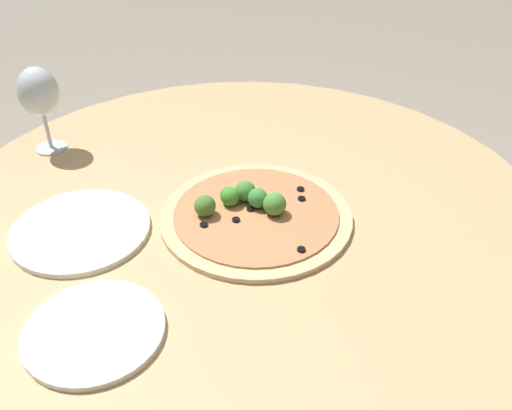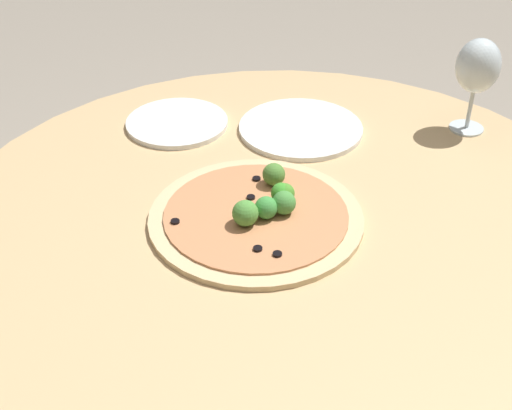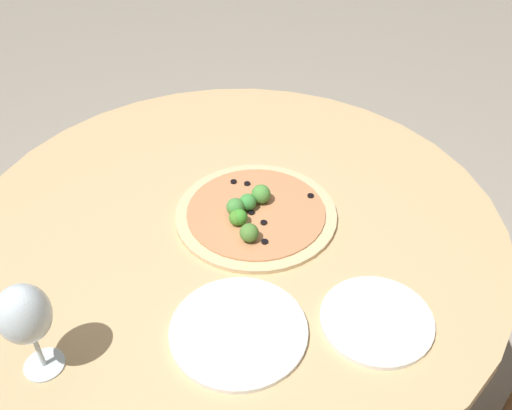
{
  "view_description": "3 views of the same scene",
  "coord_description": "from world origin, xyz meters",
  "px_view_note": "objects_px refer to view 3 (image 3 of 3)",
  "views": [
    {
      "loc": [
        -0.78,
        -0.38,
        1.34
      ],
      "look_at": [
        -0.03,
        -0.04,
        0.76
      ],
      "focal_mm": 40.0,
      "sensor_mm": 36.0,
      "label": 1
    },
    {
      "loc": [
        0.66,
        -0.65,
        1.41
      ],
      "look_at": [
        -0.03,
        -0.04,
        0.76
      ],
      "focal_mm": 50.0,
      "sensor_mm": 36.0,
      "label": 2
    },
    {
      "loc": [
        -0.59,
        0.69,
        1.54
      ],
      "look_at": [
        -0.03,
        -0.04,
        0.76
      ],
      "focal_mm": 40.0,
      "sensor_mm": 36.0,
      "label": 3
    }
  ],
  "objects_px": {
    "plate_near": "(239,331)",
    "plate_far": "(377,320)",
    "wine_glass": "(24,316)",
    "pizza": "(254,213)"
  },
  "relations": [
    {
      "from": "plate_near",
      "to": "plate_far",
      "type": "distance_m",
      "value": 0.24
    },
    {
      "from": "wine_glass",
      "to": "plate_near",
      "type": "xyz_separation_m",
      "value": [
        -0.21,
        -0.25,
        -0.12
      ]
    },
    {
      "from": "pizza",
      "to": "plate_far",
      "type": "relative_size",
      "value": 1.72
    },
    {
      "from": "pizza",
      "to": "plate_near",
      "type": "bearing_deg",
      "value": 122.53
    },
    {
      "from": "wine_glass",
      "to": "plate_near",
      "type": "distance_m",
      "value": 0.35
    },
    {
      "from": "plate_near",
      "to": "plate_far",
      "type": "bearing_deg",
      "value": -137.0
    },
    {
      "from": "wine_glass",
      "to": "plate_near",
      "type": "height_order",
      "value": "wine_glass"
    },
    {
      "from": "wine_glass",
      "to": "plate_near",
      "type": "relative_size",
      "value": 0.77
    },
    {
      "from": "pizza",
      "to": "wine_glass",
      "type": "relative_size",
      "value": 1.87
    },
    {
      "from": "wine_glass",
      "to": "plate_far",
      "type": "distance_m",
      "value": 0.58
    }
  ]
}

